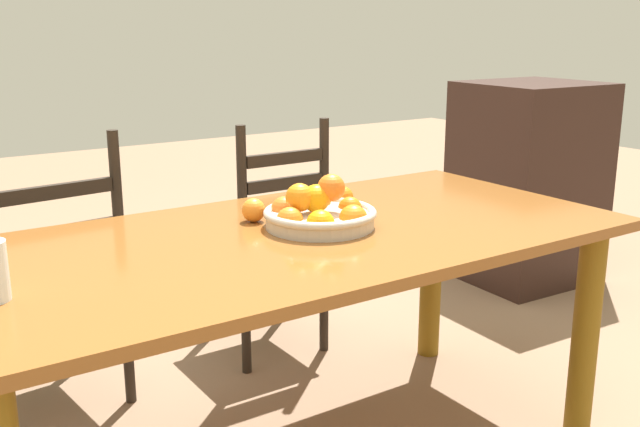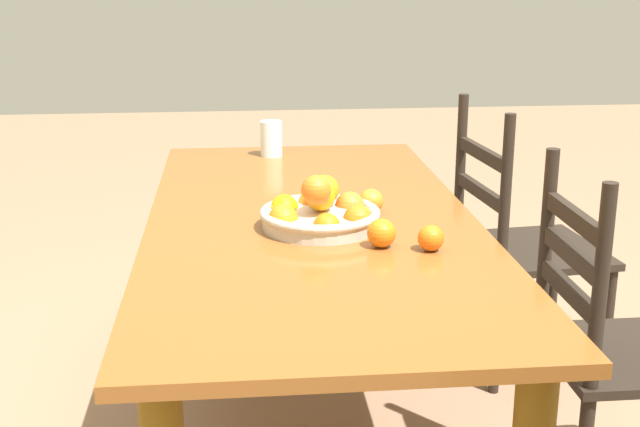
% 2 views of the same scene
% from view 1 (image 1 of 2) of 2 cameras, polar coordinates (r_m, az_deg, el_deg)
% --- Properties ---
extents(dining_table, '(1.90, 0.91, 0.72)m').
position_cam_1_polar(dining_table, '(2.06, -2.09, -4.44)').
color(dining_table, brown).
rests_on(dining_table, ground).
extents(chair_near_window, '(0.41, 0.41, 0.94)m').
position_cam_1_polar(chair_near_window, '(2.89, -4.03, -2.35)').
color(chair_near_window, black).
rests_on(chair_near_window, ground).
extents(chair_by_cabinet, '(0.50, 0.50, 0.95)m').
position_cam_1_polar(chair_by_cabinet, '(2.63, -20.47, -5.14)').
color(chair_by_cabinet, black).
rests_on(chair_by_cabinet, ground).
extents(cabinet, '(0.64, 0.59, 1.00)m').
position_cam_1_polar(cabinet, '(3.87, 15.78, 2.33)').
color(cabinet, black).
rests_on(cabinet, ground).
extents(fruit_bowl, '(0.32, 0.32, 0.15)m').
position_cam_1_polar(fruit_bowl, '(2.08, -0.09, 0.05)').
color(fruit_bowl, beige).
rests_on(fruit_bowl, dining_table).
extents(orange_loose_0, '(0.07, 0.07, 0.07)m').
position_cam_1_polar(orange_loose_0, '(2.15, -5.17, 0.26)').
color(orange_loose_0, orange).
rests_on(orange_loose_0, dining_table).
extents(orange_loose_1, '(0.07, 0.07, 0.07)m').
position_cam_1_polar(orange_loose_1, '(2.40, 0.85, 1.80)').
color(orange_loose_1, orange).
rests_on(orange_loose_1, dining_table).
extents(orange_loose_2, '(0.07, 0.07, 0.07)m').
position_cam_1_polar(orange_loose_2, '(2.29, 1.71, 1.24)').
color(orange_loose_2, orange).
rests_on(orange_loose_2, dining_table).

